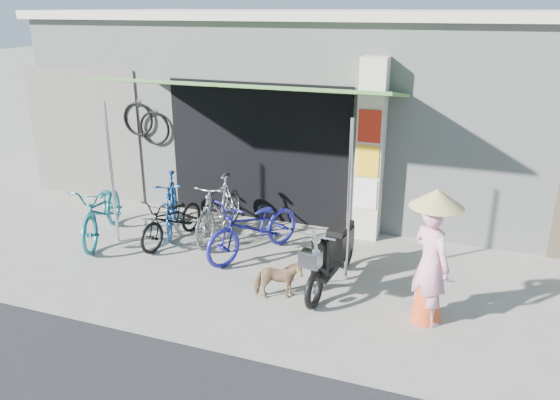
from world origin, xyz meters
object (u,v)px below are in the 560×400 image
(street_dog, at_px, (278,280))
(moped, at_px, (333,255))
(bike_teal, at_px, (102,211))
(nun, at_px, (431,258))
(bike_silver, at_px, (219,208))
(bike_blue, at_px, (171,204))
(bike_navy, at_px, (254,227))
(bike_black, at_px, (172,219))

(street_dog, distance_m, moped, 0.87)
(bike_teal, height_order, street_dog, bike_teal)
(moped, relative_size, nun, 1.03)
(bike_silver, xyz_separation_m, moped, (2.23, -0.98, -0.06))
(bike_silver, bearing_deg, bike_blue, -179.46)
(bike_teal, relative_size, street_dog, 2.93)
(bike_blue, relative_size, bike_navy, 0.90)
(bike_blue, height_order, nun, nun)
(bike_silver, bearing_deg, street_dog, -45.10)
(street_dog, relative_size, moped, 0.36)
(bike_silver, xyz_separation_m, street_dog, (1.64, -1.59, -0.25))
(nun, bearing_deg, bike_black, 27.99)
(moped, height_order, nun, nun)
(bike_black, bearing_deg, bike_blue, 129.91)
(bike_teal, height_order, bike_navy, bike_teal)
(bike_blue, distance_m, nun, 4.72)
(bike_black, bearing_deg, bike_teal, -159.47)
(bike_teal, relative_size, bike_navy, 1.03)
(bike_black, bearing_deg, street_dog, -19.01)
(bike_blue, xyz_separation_m, nun, (4.48, -1.44, 0.36))
(street_dog, xyz_separation_m, moped, (0.59, 0.61, 0.19))
(bike_navy, relative_size, street_dog, 2.86)
(bike_teal, relative_size, bike_blue, 1.13)
(bike_silver, height_order, bike_navy, bike_silver)
(bike_teal, relative_size, nun, 1.09)
(street_dog, relative_size, nun, 0.37)
(street_dog, bearing_deg, moped, -67.99)
(moped, bearing_deg, bike_black, 174.34)
(bike_black, height_order, bike_silver, bike_silver)
(street_dog, bearing_deg, bike_silver, 21.78)
(bike_teal, distance_m, moped, 4.07)
(bike_blue, relative_size, moped, 0.93)
(bike_teal, relative_size, bike_black, 1.23)
(street_dog, xyz_separation_m, nun, (1.93, 0.13, 0.59))
(bike_black, bearing_deg, bike_navy, 7.02)
(bike_teal, xyz_separation_m, bike_silver, (1.83, 0.70, 0.03))
(bike_navy, relative_size, nun, 1.06)
(bike_silver, bearing_deg, bike_black, -147.03)
(bike_teal, height_order, bike_silver, bike_silver)
(bike_silver, xyz_separation_m, nun, (3.57, -1.47, 0.33))
(bike_black, xyz_separation_m, street_dog, (2.29, -1.16, -0.13))
(bike_silver, bearing_deg, moped, -24.77)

